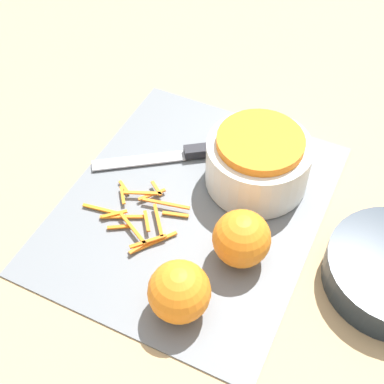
# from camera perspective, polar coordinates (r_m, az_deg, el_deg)

# --- Properties ---
(ground_plane) EXTENTS (4.00, 4.00, 0.00)m
(ground_plane) POSITION_cam_1_polar(r_m,az_deg,el_deg) (0.82, -0.00, -1.63)
(ground_plane) COLOR tan
(cutting_board) EXTENTS (0.45, 0.38, 0.01)m
(cutting_board) POSITION_cam_1_polar(r_m,az_deg,el_deg) (0.82, -0.00, -1.49)
(cutting_board) COLOR slate
(cutting_board) RESTS_ON ground_plane
(bowl_speckled) EXTENTS (0.16, 0.16, 0.09)m
(bowl_speckled) POSITION_cam_1_polar(r_m,az_deg,el_deg) (0.82, 7.05, 3.35)
(bowl_speckled) COLOR silver
(bowl_speckled) RESTS_ON cutting_board
(knife) EXTENTS (0.17, 0.23, 0.02)m
(knife) POSITION_cam_1_polar(r_m,az_deg,el_deg) (0.88, 0.94, 4.36)
(knife) COLOR #232328
(knife) RESTS_ON cutting_board
(orange_left) EXTENTS (0.08, 0.08, 0.08)m
(orange_left) POSITION_cam_1_polar(r_m,az_deg,el_deg) (0.68, -1.37, -10.58)
(orange_left) COLOR orange
(orange_left) RESTS_ON cutting_board
(orange_right) EXTENTS (0.08, 0.08, 0.08)m
(orange_right) POSITION_cam_1_polar(r_m,az_deg,el_deg) (0.73, 5.31, -4.97)
(orange_right) COLOR orange
(orange_right) RESTS_ON cutting_board
(peel_pile) EXTENTS (0.14, 0.16, 0.01)m
(peel_pile) POSITION_cam_1_polar(r_m,az_deg,el_deg) (0.80, -5.50, -2.48)
(peel_pile) COLOR orange
(peel_pile) RESTS_ON cutting_board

